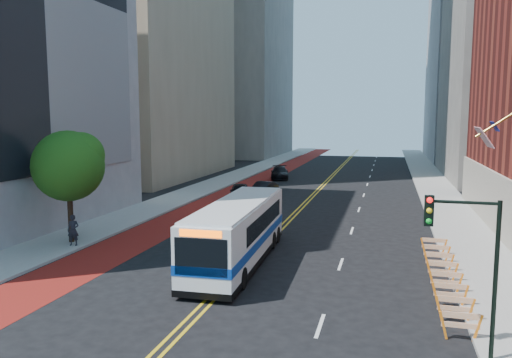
{
  "coord_description": "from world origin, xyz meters",
  "views": [
    {
      "loc": [
        7.04,
        -19.54,
        7.62
      ],
      "look_at": [
        -0.31,
        8.0,
        4.08
      ],
      "focal_mm": 35.0,
      "sensor_mm": 36.0,
      "label": 1
    }
  ],
  "objects_px": {
    "traffic_signal": "(466,245)",
    "pedestrian": "(73,230)",
    "car_c": "(280,173)",
    "street_tree": "(69,163)",
    "transit_bus": "(239,231)",
    "car_b": "(263,189)",
    "car_a": "(240,192)"
  },
  "relations": [
    {
      "from": "car_a",
      "to": "car_c",
      "type": "bearing_deg",
      "value": 72.44
    },
    {
      "from": "traffic_signal",
      "to": "pedestrian",
      "type": "height_order",
      "value": "traffic_signal"
    },
    {
      "from": "car_a",
      "to": "car_b",
      "type": "height_order",
      "value": "car_a"
    },
    {
      "from": "traffic_signal",
      "to": "pedestrian",
      "type": "bearing_deg",
      "value": 156.37
    },
    {
      "from": "car_a",
      "to": "pedestrian",
      "type": "distance_m",
      "value": 19.04
    },
    {
      "from": "car_a",
      "to": "car_b",
      "type": "xyz_separation_m",
      "value": [
        1.41,
        2.96,
        -0.08
      ]
    },
    {
      "from": "car_b",
      "to": "car_c",
      "type": "bearing_deg",
      "value": 107.19
    },
    {
      "from": "car_c",
      "to": "pedestrian",
      "type": "relative_size",
      "value": 2.86
    },
    {
      "from": "car_b",
      "to": "pedestrian",
      "type": "xyz_separation_m",
      "value": [
        -6.06,
        -21.41,
        0.35
      ]
    },
    {
      "from": "car_b",
      "to": "pedestrian",
      "type": "distance_m",
      "value": 22.26
    },
    {
      "from": "street_tree",
      "to": "car_c",
      "type": "bearing_deg",
      "value": 81.31
    },
    {
      "from": "street_tree",
      "to": "traffic_signal",
      "type": "relative_size",
      "value": 1.32
    },
    {
      "from": "transit_bus",
      "to": "car_c",
      "type": "relative_size",
      "value": 2.29
    },
    {
      "from": "street_tree",
      "to": "car_c",
      "type": "relative_size",
      "value": 1.28
    },
    {
      "from": "transit_bus",
      "to": "car_a",
      "type": "height_order",
      "value": "transit_bus"
    },
    {
      "from": "car_a",
      "to": "pedestrian",
      "type": "bearing_deg",
      "value": -121.61
    },
    {
      "from": "transit_bus",
      "to": "pedestrian",
      "type": "relative_size",
      "value": 6.56
    },
    {
      "from": "street_tree",
      "to": "pedestrian",
      "type": "xyz_separation_m",
      "value": [
        0.6,
        -0.78,
        -3.85
      ]
    },
    {
      "from": "transit_bus",
      "to": "car_c",
      "type": "height_order",
      "value": "transit_bus"
    },
    {
      "from": "pedestrian",
      "to": "car_c",
      "type": "bearing_deg",
      "value": 69.7
    },
    {
      "from": "transit_bus",
      "to": "car_b",
      "type": "height_order",
      "value": "transit_bus"
    },
    {
      "from": "street_tree",
      "to": "car_c",
      "type": "height_order",
      "value": "street_tree"
    },
    {
      "from": "car_b",
      "to": "car_a",
      "type": "bearing_deg",
      "value": -103.93
    },
    {
      "from": "transit_bus",
      "to": "traffic_signal",
      "type": "bearing_deg",
      "value": -42.73
    },
    {
      "from": "car_c",
      "to": "street_tree",
      "type": "bearing_deg",
      "value": -111.15
    },
    {
      "from": "transit_bus",
      "to": "pedestrian",
      "type": "xyz_separation_m",
      "value": [
        -10.22,
        0.35,
        -0.64
      ]
    },
    {
      "from": "transit_bus",
      "to": "pedestrian",
      "type": "bearing_deg",
      "value": 175.93
    },
    {
      "from": "transit_bus",
      "to": "car_a",
      "type": "bearing_deg",
      "value": 104.37
    },
    {
      "from": "car_b",
      "to": "street_tree",
      "type": "bearing_deg",
      "value": -96.35
    },
    {
      "from": "car_c",
      "to": "pedestrian",
      "type": "xyz_separation_m",
      "value": [
        -4.68,
        -35.32,
        0.3
      ]
    },
    {
      "from": "transit_bus",
      "to": "car_c",
      "type": "bearing_deg",
      "value": 96.7
    },
    {
      "from": "car_a",
      "to": "car_b",
      "type": "distance_m",
      "value": 3.27
    }
  ]
}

